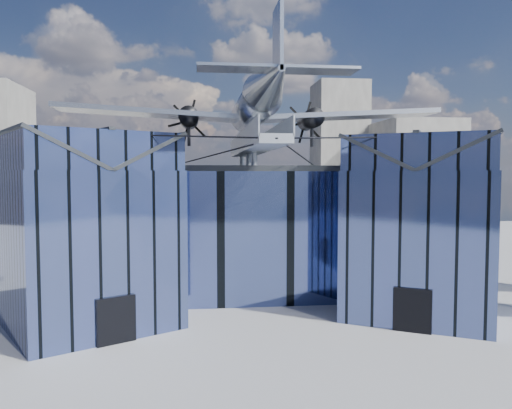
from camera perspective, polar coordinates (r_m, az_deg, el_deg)
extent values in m
plane|color=gray|center=(33.60, 0.41, -12.56)|extent=(120.00, 120.00, 0.00)
cube|color=#475792|center=(41.48, -1.13, -2.80)|extent=(28.00, 14.00, 9.50)
cube|color=#222529|center=(41.24, -1.14, 4.06)|extent=(28.00, 14.00, 0.40)
cube|color=#475792|center=(32.04, -18.40, -4.83)|extent=(11.79, 11.43, 9.50)
cube|color=#475792|center=(31.74, -18.61, 5.68)|extent=(11.56, 11.20, 2.20)
cube|color=#222529|center=(31.12, -22.57, 5.64)|extent=(7.98, 9.23, 2.40)
cube|color=#222529|center=(32.51, -14.82, 5.68)|extent=(7.98, 9.23, 2.40)
cube|color=#222529|center=(31.81, -18.65, 7.74)|extent=(4.30, 7.10, 0.18)
cube|color=black|center=(29.02, -15.70, -12.62)|extent=(2.03, 1.32, 2.60)
cube|color=black|center=(33.70, -11.10, -4.32)|extent=(0.34, 0.34, 9.50)
cube|color=#475792|center=(34.55, 18.23, -4.24)|extent=(11.79, 11.43, 9.50)
cube|color=#475792|center=(34.28, 18.41, 5.50)|extent=(11.56, 11.20, 2.20)
cube|color=#222529|center=(34.55, 14.67, 5.55)|extent=(7.98, 9.23, 2.40)
cube|color=#222529|center=(34.16, 22.19, 5.43)|extent=(7.98, 9.23, 2.40)
cube|color=#222529|center=(34.35, 18.45, 7.42)|extent=(4.30, 7.10, 0.18)
cube|color=black|center=(31.26, 17.43, -11.48)|extent=(2.03, 1.32, 2.60)
cube|color=black|center=(35.23, 10.90, -3.98)|extent=(0.34, 0.34, 9.50)
cube|color=#9AA0A7|center=(35.81, -0.28, 6.39)|extent=(1.80, 21.00, 0.50)
cube|color=#9AA0A7|center=(35.76, -1.73, 7.43)|extent=(0.08, 21.00, 1.10)
cube|color=#9AA0A7|center=(35.96, 1.16, 7.41)|extent=(0.08, 21.00, 1.10)
cylinder|color=#9AA0A7|center=(45.23, -1.63, 4.92)|extent=(0.44, 0.44, 1.35)
cylinder|color=#9AA0A7|center=(39.26, -0.85, 5.14)|extent=(0.44, 0.44, 1.35)
cylinder|color=#9AA0A7|center=(35.29, -0.19, 5.33)|extent=(0.44, 0.44, 1.35)
cylinder|color=#9AA0A7|center=(36.37, -0.37, 7.84)|extent=(0.70, 0.70, 1.40)
cylinder|color=black|center=(28.15, -9.32, 7.75)|extent=(10.55, 6.08, 0.69)
cylinder|color=black|center=(29.60, 11.62, 7.51)|extent=(10.55, 6.08, 0.69)
cylinder|color=black|center=(33.58, -5.02, 5.63)|extent=(6.09, 17.04, 1.19)
cylinder|color=black|center=(34.28, 5.11, 5.58)|extent=(6.09, 17.04, 1.19)
cylinder|color=#A7ACB4|center=(36.57, -0.37, 10.89)|extent=(2.50, 11.00, 2.50)
sphere|color=#A7ACB4|center=(42.00, -1.21, 9.92)|extent=(2.50, 2.50, 2.50)
cube|color=black|center=(41.09, -1.07, 11.03)|extent=(1.60, 1.40, 0.50)
cone|color=#A7ACB4|center=(27.79, 1.73, 13.88)|extent=(2.50, 7.00, 2.50)
cube|color=#A7ACB4|center=(25.92, 2.52, 18.27)|extent=(0.18, 2.40, 3.40)
cube|color=#A7ACB4|center=(25.70, 2.48, 15.19)|extent=(8.00, 1.80, 0.14)
cube|color=#A7ACB4|center=(37.42, -11.43, 10.19)|extent=(14.00, 3.20, 1.08)
cylinder|color=black|center=(37.88, -7.68, 9.76)|extent=(1.44, 3.20, 1.44)
cone|color=black|center=(39.67, -7.63, 9.48)|extent=(0.70, 0.70, 0.70)
cube|color=black|center=(39.81, -7.63, 9.45)|extent=(1.05, 0.06, 3.33)
cube|color=black|center=(39.81, -7.63, 9.45)|extent=(2.53, 0.06, 2.53)
cube|color=black|center=(39.81, -7.63, 9.45)|extent=(3.33, 0.06, 1.05)
cylinder|color=black|center=(37.16, -7.68, 7.99)|extent=(0.24, 0.24, 1.75)
cube|color=#A7ACB4|center=(38.89, 9.93, 9.95)|extent=(14.00, 3.20, 1.08)
cylinder|color=black|center=(38.83, 6.22, 9.62)|extent=(1.44, 3.20, 1.44)
cone|color=black|center=(40.58, 5.65, 9.35)|extent=(0.70, 0.70, 0.70)
cube|color=black|center=(40.73, 5.60, 9.33)|extent=(1.05, 0.06, 3.33)
cube|color=black|center=(40.73, 5.60, 9.33)|extent=(2.53, 0.06, 2.53)
cube|color=black|center=(40.73, 5.60, 9.33)|extent=(3.33, 0.06, 1.05)
cylinder|color=black|center=(38.14, 6.41, 7.88)|extent=(0.24, 0.24, 1.75)
cube|color=gray|center=(87.76, 17.55, 3.13)|extent=(12.00, 14.00, 18.00)
cube|color=gray|center=(88.53, -17.11, 1.84)|extent=(14.00, 10.00, 14.00)
cube|color=gray|center=(93.79, 9.46, 5.70)|extent=(9.00, 9.00, 26.00)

